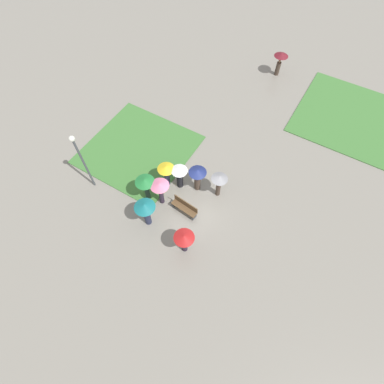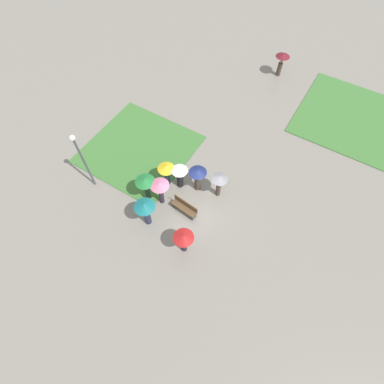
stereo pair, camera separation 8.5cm
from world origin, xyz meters
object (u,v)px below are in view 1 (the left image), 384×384
object	(u,v)px
crowd_person_grey	(219,181)
crowd_person_green	(145,184)
crowd_person_white	(180,174)
lone_walker_far_path	(280,59)
crowd_person_yellow	(166,171)
lamp_post	(81,156)
crowd_person_red	(184,239)
crowd_person_navy	(198,175)
park_bench	(185,207)
crowd_person_pink	(160,188)
crowd_person_teal	(145,210)

from	to	relation	value
crowd_person_grey	crowd_person_green	distance (m)	4.21
crowd_person_white	lone_walker_far_path	bearing A→B (deg)	-93.97
crowd_person_yellow	crowd_person_green	world-z (taller)	crowd_person_green
lamp_post	crowd_person_red	world-z (taller)	lamp_post
crowd_person_navy	park_bench	bearing A→B (deg)	32.95
crowd_person_yellow	crowd_person_grey	bearing A→B (deg)	-149.22
crowd_person_red	crowd_person_navy	xyz separation A→B (m)	(-1.43, 3.81, -0.01)
lamp_post	lone_walker_far_path	xyz separation A→B (m)	(5.59, 15.92, -1.46)
park_bench	crowd_person_navy	size ratio (longest dim) A/B	0.90
park_bench	crowd_person_pink	xyz separation A→B (m)	(-1.51, -0.16, 1.01)
crowd_person_yellow	crowd_person_red	xyz separation A→B (m)	(3.18, -3.15, 0.08)
crowd_person_red	lone_walker_far_path	bearing A→B (deg)	111.30
crowd_person_navy	crowd_person_pink	size ratio (longest dim) A/B	0.96
crowd_person_pink	crowd_person_grey	bearing A→B (deg)	131.00
lamp_post	crowd_person_pink	distance (m)	4.66
crowd_person_teal	park_bench	bearing A→B (deg)	-121.97
park_bench	lamp_post	xyz separation A→B (m)	(-5.82, -1.31, 2.35)
crowd_person_yellow	crowd_person_red	world-z (taller)	crowd_person_red
crowd_person_grey	crowd_person_green	size ratio (longest dim) A/B	0.94
lamp_post	park_bench	bearing A→B (deg)	12.71
crowd_person_red	lone_walker_far_path	xyz separation A→B (m)	(-1.46, 16.65, 0.01)
crowd_person_teal	crowd_person_pink	bearing A→B (deg)	-78.76
crowd_person_navy	lone_walker_far_path	bearing A→B (deg)	-153.29
crowd_person_green	park_bench	bearing A→B (deg)	167.15
lone_walker_far_path	crowd_person_yellow	bearing A→B (deg)	85.13
park_bench	crowd_person_white	world-z (taller)	crowd_person_white
park_bench	crowd_person_red	bearing A→B (deg)	-52.99
crowd_person_navy	crowd_person_pink	distance (m)	2.34
park_bench	crowd_person_teal	size ratio (longest dim) A/B	0.82
lamp_post	crowd_person_pink	bearing A→B (deg)	14.93
park_bench	crowd_person_green	world-z (taller)	crowd_person_green
lamp_post	crowd_person_white	distance (m)	5.60
park_bench	crowd_person_green	xyz separation A→B (m)	(-2.36, -0.38, 1.09)
crowd_person_grey	crowd_person_teal	distance (m)	4.50
crowd_person_yellow	crowd_person_white	bearing A→B (deg)	-145.55
lamp_post	crowd_person_grey	bearing A→B (deg)	25.79
crowd_person_white	crowd_person_red	world-z (taller)	crowd_person_red
lamp_post	crowd_person_teal	distance (m)	4.61
crowd_person_pink	lone_walker_far_path	xyz separation A→B (m)	(1.28, 14.77, -0.12)
park_bench	lamp_post	world-z (taller)	lamp_post
crowd_person_teal	crowd_person_green	size ratio (longest dim) A/B	1.03
crowd_person_pink	crowd_person_white	bearing A→B (deg)	169.79
crowd_person_pink	crowd_person_red	bearing A→B (deg)	56.58
lamp_post	crowd_person_pink	world-z (taller)	lamp_post
crowd_person_red	crowd_person_pink	distance (m)	3.32
crowd_person_teal	crowd_person_red	world-z (taller)	crowd_person_teal
crowd_person_grey	lone_walker_far_path	bearing A→B (deg)	0.16
crowd_person_navy	crowd_person_grey	bearing A→B (deg)	127.83
crowd_person_grey	crowd_person_white	size ratio (longest dim) A/B	1.07
crowd_person_green	crowd_person_pink	bearing A→B (deg)	172.38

